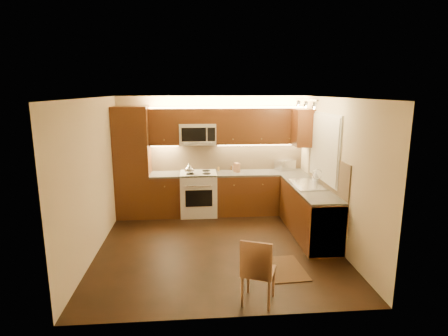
{
  "coord_description": "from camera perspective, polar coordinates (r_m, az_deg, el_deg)",
  "views": [
    {
      "loc": [
        -0.38,
        -5.78,
        2.62
      ],
      "look_at": [
        0.15,
        0.55,
        1.25
      ],
      "focal_mm": 29.04,
      "sensor_mm": 36.0,
      "label": 1
    }
  ],
  "objects": [
    {
      "name": "counter_back_right",
      "position": [
        7.81,
        5.82,
        -0.77
      ],
      "size": [
        1.92,
        0.6,
        0.04
      ],
      "primitive_type": "cube",
      "color": "#3D3B38",
      "rests_on": "base_cab_back_right"
    },
    {
      "name": "spice_jar_d",
      "position": [
        7.84,
        -0.87,
        -0.17
      ],
      "size": [
        0.05,
        0.05,
        0.09
      ],
      "primitive_type": "cylinder",
      "rotation": [
        0.0,
        0.0,
        0.17
      ],
      "color": "#A77B32",
      "rests_on": "counter_back_right"
    },
    {
      "name": "dining_chair",
      "position": [
        4.69,
        5.46,
        -15.63
      ],
      "size": [
        0.5,
        0.5,
        0.87
      ],
      "primitive_type": null,
      "rotation": [
        0.0,
        0.0,
        -0.38
      ],
      "color": "#996645",
      "rests_on": "floor"
    },
    {
      "name": "spice_jar_b",
      "position": [
        7.94,
        1.23,
        0.01
      ],
      "size": [
        0.06,
        0.06,
        0.09
      ],
      "primitive_type": "cylinder",
      "rotation": [
        0.0,
        0.0,
        -0.23
      ],
      "color": "brown",
      "rests_on": "counter_back_right"
    },
    {
      "name": "base_cab_back_right",
      "position": [
        7.92,
        5.75,
        -3.94
      ],
      "size": [
        1.92,
        0.6,
        0.86
      ],
      "primitive_type": "cube",
      "color": "#44230E",
      "rests_on": "floor"
    },
    {
      "name": "upper_cab_right_corner",
      "position": [
        7.54,
        12.3,
        6.23
      ],
      "size": [
        0.35,
        0.5,
        0.75
      ],
      "primitive_type": "cube",
      "color": "#44230E",
      "rests_on": "wall_right"
    },
    {
      "name": "stove",
      "position": [
        7.76,
        -4.02,
        -4.02
      ],
      "size": [
        0.76,
        0.65,
        0.92
      ],
      "primitive_type": null,
      "color": "silver",
      "rests_on": "floor"
    },
    {
      "name": "sink",
      "position": [
        6.86,
        13.02,
        -2.02
      ],
      "size": [
        0.52,
        0.86,
        0.15
      ],
      "primitive_type": null,
      "color": "silver",
      "rests_on": "counter_right"
    },
    {
      "name": "spice_jar_c",
      "position": [
        7.95,
        2.34,
        -0.0
      ],
      "size": [
        0.05,
        0.05,
        0.09
      ],
      "primitive_type": "cylinder",
      "rotation": [
        0.0,
        0.0,
        -0.25
      ],
      "color": "silver",
      "rests_on": "counter_back_right"
    },
    {
      "name": "track_light_bar",
      "position": [
        6.47,
        12.78,
        10.47
      ],
      "size": [
        0.04,
        1.2,
        0.03
      ],
      "primitive_type": "cube",
      "color": "silver",
      "rests_on": "ceiling"
    },
    {
      "name": "dishwasher",
      "position": [
        6.25,
        15.15,
        -8.76
      ],
      "size": [
        0.58,
        0.6,
        0.84
      ],
      "primitive_type": "cube",
      "color": "silver",
      "rests_on": "floor"
    },
    {
      "name": "ceiling",
      "position": [
        5.79,
        -1.04,
        10.99
      ],
      "size": [
        4.0,
        4.0,
        0.01
      ],
      "primitive_type": "cube",
      "color": "beige",
      "rests_on": "ground"
    },
    {
      "name": "pantry",
      "position": [
        7.72,
        -14.16,
        0.83
      ],
      "size": [
        0.7,
        0.6,
        2.3
      ],
      "primitive_type": "cube",
      "color": "#44230E",
      "rests_on": "floor"
    },
    {
      "name": "upper_cab_back_left",
      "position": [
        7.66,
        -9.39,
        6.43
      ],
      "size": [
        0.62,
        0.35,
        0.75
      ],
      "primitive_type": "cube",
      "color": "#44230E",
      "rests_on": "wall_back"
    },
    {
      "name": "rug",
      "position": [
        5.69,
        9.56,
        -15.34
      ],
      "size": [
        0.59,
        0.85,
        0.01
      ],
      "primitive_type": "cube",
      "rotation": [
        0.0,
        0.0,
        0.06
      ],
      "color": "black",
      "rests_on": "floor"
    },
    {
      "name": "spice_jar_a",
      "position": [
        7.92,
        1.45,
        0.01
      ],
      "size": [
        0.05,
        0.05,
        0.1
      ],
      "primitive_type": "cylinder",
      "rotation": [
        0.0,
        0.0,
        0.31
      ],
      "color": "silver",
      "rests_on": "counter_back_right"
    },
    {
      "name": "wall_back",
      "position": [
        7.91,
        -1.96,
        2.19
      ],
      "size": [
        4.0,
        0.01,
        2.5
      ],
      "primitive_type": "cube",
      "color": "beige",
      "rests_on": "ground"
    },
    {
      "name": "upper_cab_back_right",
      "position": [
        7.77,
        5.81,
        6.61
      ],
      "size": [
        1.92,
        0.35,
        0.75
      ],
      "primitive_type": "cube",
      "color": "#44230E",
      "rests_on": "wall_back"
    },
    {
      "name": "counter_right",
      "position": [
        6.75,
        13.37,
        -3.11
      ],
      "size": [
        0.6,
        2.0,
        0.04
      ],
      "primitive_type": "cube",
      "color": "#3D3B38",
      "rests_on": "base_cab_right"
    },
    {
      "name": "faucet",
      "position": [
        6.9,
        14.48,
        -1.37
      ],
      "size": [
        0.2,
        0.04,
        0.3
      ],
      "primitive_type": null,
      "color": "silver",
      "rests_on": "counter_right"
    },
    {
      "name": "window_frame",
      "position": [
        6.83,
        15.55,
        3.14
      ],
      "size": [
        0.03,
        1.44,
        1.24
      ],
      "primitive_type": "cube",
      "color": "silver",
      "rests_on": "wall_right"
    },
    {
      "name": "upper_cab_bridge",
      "position": [
        7.62,
        -4.22,
        8.19
      ],
      "size": [
        0.76,
        0.35,
        0.31
      ],
      "primitive_type": "cube",
      "color": "#44230E",
      "rests_on": "wall_back"
    },
    {
      "name": "wall_right",
      "position": [
        6.4,
        17.18,
        -0.74
      ],
      "size": [
        0.01,
        4.0,
        2.5
      ],
      "primitive_type": "cube",
      "color": "beige",
      "rests_on": "ground"
    },
    {
      "name": "backsplash_right",
      "position": [
        6.77,
        15.83,
        -0.41
      ],
      "size": [
        0.02,
        2.0,
        0.6
      ],
      "primitive_type": "cube",
      "color": "tan",
      "rests_on": "wall_right"
    },
    {
      "name": "wall_left",
      "position": [
        6.15,
        -19.93,
        -1.43
      ],
      "size": [
        0.01,
        4.0,
        2.5
      ],
      "primitive_type": "cube",
      "color": "beige",
      "rests_on": "ground"
    },
    {
      "name": "microwave",
      "position": [
        7.64,
        -4.17,
        5.38
      ],
      "size": [
        0.76,
        0.38,
        0.44
      ],
      "primitive_type": null,
      "color": "silver",
      "rests_on": "wall_back"
    },
    {
      "name": "base_cab_right",
      "position": [
        6.87,
        13.18,
        -6.73
      ],
      "size": [
        0.6,
        2.0,
        0.86
      ],
      "primitive_type": "cube",
      "color": "#44230E",
      "rests_on": "floor"
    },
    {
      "name": "knife_block",
      "position": [
        7.74,
        2.03,
        0.07
      ],
      "size": [
        0.14,
        0.17,
        0.2
      ],
      "primitive_type": "cube",
      "rotation": [
        0.0,
        0.0,
        0.4
      ],
      "color": "#996645",
      "rests_on": "counter_back_right"
    },
    {
      "name": "kettle",
      "position": [
        7.49,
        -5.5,
        -0.12
      ],
      "size": [
        0.2,
        0.2,
        0.23
      ],
      "primitive_type": null,
      "rotation": [
        0.0,
        0.0,
        0.0
      ],
      "color": "silver",
      "rests_on": "stove"
    },
    {
      "name": "base_cab_back_left",
      "position": [
        7.81,
        -9.1,
        -4.26
      ],
      "size": [
        0.62,
        0.6,
        0.86
      ],
      "primitive_type": "cube",
      "color": "#44230E",
      "rests_on": "floor"
    },
    {
      "name": "wall_front",
      "position": [
        4.03,
        0.9,
        -7.66
      ],
      "size": [
        4.0,
        0.01,
        2.5
      ],
      "primitive_type": "cube",
      "color": "beige",
      "rests_on": "ground"
    },
    {
      "name": "floor",
      "position": [
        6.35,
        -0.96,
        -12.18
      ],
      "size": [
        4.0,
        4.0,
        0.01
      ],
      "primitive_type": "cube",
      "color": "black",
      "rests_on": "ground"
    },
    {
      "name": "soap_bottle",
      "position": [
        7.16,
        14.23,
        -1.23
      ],
      "size": [
        0.12,
        0.12,
        0.21
      ],
      "primitive_type": "imported",
      "rotation": [
        0.0,
        0.0,
        0.24
      ],
      "color": "white",
      "rests_on": "counter_right"
    },
    {
      "name": "window_blinds",
      "position": [
        6.82,
        15.39,
        3.14
      ],
      "size": [
        0.02,
        1.36,
        1.16
      ],
      "primitive_type": "cube",
      "color": "silver",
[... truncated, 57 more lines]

